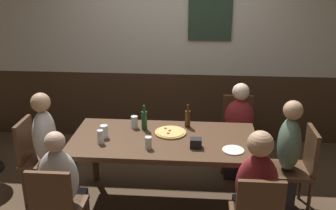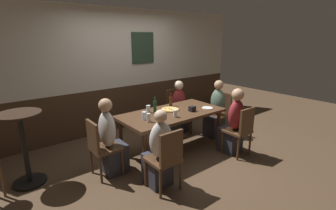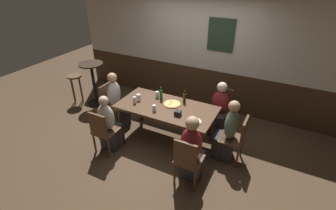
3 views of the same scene
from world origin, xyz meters
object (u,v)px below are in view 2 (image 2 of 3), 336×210
(beer_bottle_brown, at_px, (171,101))
(chair_right_near, at_px, (241,129))
(dining_table, at_px, (172,116))
(beer_bottle_green, at_px, (155,106))
(person_right_far, at_px, (180,110))
(pint_glass_pale, at_px, (144,116))
(person_left_near, at_px, (159,155))
(pizza, at_px, (170,109))
(chair_head_west, at_px, (101,145))
(pint_glass_stout, at_px, (148,109))
(plate_white_large, at_px, (207,108))
(chair_head_east, at_px, (221,111))
(chair_left_near, at_px, (166,157))
(chair_right_far, at_px, (175,107))
(person_head_east, at_px, (216,113))
(beer_glass_tall, at_px, (149,118))
(person_right_near, at_px, (233,126))
(condiment_caddy, at_px, (192,109))
(side_bar_table, at_px, (24,143))
(person_head_west, at_px, (111,142))
(highball_clear, at_px, (175,114))

(beer_bottle_brown, bearing_deg, chair_right_near, -63.46)
(dining_table, relative_size, beer_bottle_green, 6.87)
(person_right_far, xyz_separation_m, pint_glass_pale, (-1.41, -0.74, 0.33))
(person_left_near, distance_m, pizza, 1.24)
(chair_head_west, relative_size, beer_bottle_brown, 3.54)
(chair_head_west, xyz_separation_m, pint_glass_stout, (1.01, 0.24, 0.30))
(dining_table, distance_m, beer_bottle_green, 0.35)
(plate_white_large, bearing_deg, chair_head_east, 18.20)
(chair_left_near, bearing_deg, chair_right_far, 46.97)
(chair_right_near, relative_size, beer_bottle_brown, 3.54)
(person_head_east, distance_m, beer_bottle_brown, 1.06)
(chair_head_east, relative_size, beer_glass_tall, 6.53)
(chair_head_east, height_order, plate_white_large, chair_head_east)
(chair_right_near, bearing_deg, pint_glass_stout, 135.89)
(chair_left_near, height_order, person_left_near, person_left_near)
(person_right_near, bearing_deg, beer_bottle_brown, 120.04)
(dining_table, height_order, pint_glass_pale, pint_glass_pale)
(chair_left_near, bearing_deg, beer_glass_tall, 73.43)
(dining_table, xyz_separation_m, pint_glass_pale, (-0.60, -0.03, 0.13))
(person_head_east, distance_m, beer_bottle_green, 1.46)
(dining_table, bearing_deg, chair_head_west, 180.00)
(beer_bottle_brown, xyz_separation_m, condiment_caddy, (0.09, -0.49, -0.05))
(chair_head_east, xyz_separation_m, side_bar_table, (-3.58, 0.48, 0.12))
(person_head_east, distance_m, plate_white_large, 0.61)
(chair_right_near, xyz_separation_m, pint_glass_pale, (-1.41, 0.84, 0.30))
(person_right_far, distance_m, person_left_near, 2.16)
(pint_glass_pale, bearing_deg, plate_white_large, -8.76)
(person_head_west, xyz_separation_m, pizza, (1.24, 0.12, 0.25))
(person_head_east, height_order, plate_white_large, person_head_east)
(chair_left_near, xyz_separation_m, side_bar_table, (-1.42, 1.35, 0.12))
(dining_table, distance_m, chair_head_east, 1.35)
(chair_left_near, distance_m, pizza, 1.35)
(highball_clear, height_order, condiment_caddy, highball_clear)
(chair_left_near, bearing_deg, pint_glass_stout, 66.69)
(chair_head_west, relative_size, beer_glass_tall, 6.53)
(chair_right_far, bearing_deg, person_head_east, -67.28)
(pint_glass_pale, relative_size, beer_bottle_green, 0.48)
(pizza, relative_size, plate_white_large, 1.58)
(chair_right_near, bearing_deg, beer_glass_tall, 153.22)
(condiment_caddy, bearing_deg, person_right_near, -47.06)
(chair_left_near, xyz_separation_m, beer_bottle_green, (0.59, 1.07, 0.35))
(chair_right_far, xyz_separation_m, person_left_near, (-1.63, -1.58, -0.03))
(chair_right_near, bearing_deg, plate_white_large, 102.81)
(pizza, xyz_separation_m, pint_glass_stout, (-0.39, 0.12, 0.05))
(pint_glass_pale, height_order, pint_glass_stout, pint_glass_pale)
(chair_left_near, relative_size, side_bar_table, 0.84)
(dining_table, height_order, person_head_west, person_head_west)
(chair_right_far, xyz_separation_m, pint_glass_pale, (-1.41, -0.90, 0.30))
(condiment_caddy, bearing_deg, chair_head_east, 9.91)
(pint_glass_stout, bearing_deg, chair_right_far, 28.78)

